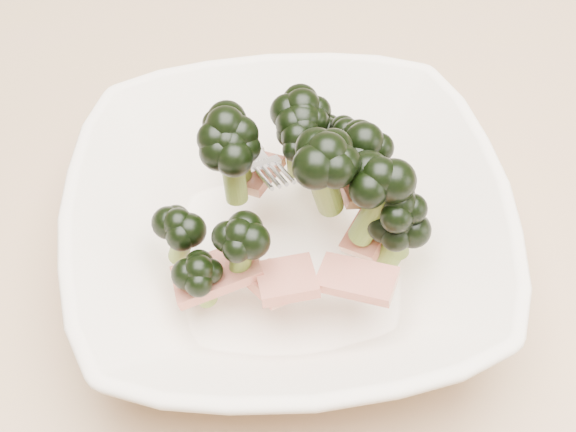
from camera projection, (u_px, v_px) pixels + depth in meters
name	position (u px, v px, depth m)	size (l,w,h in m)	color
dining_table	(404.00, 334.00, 0.61)	(1.20, 0.80, 0.75)	tan
broccoli_dish	(291.00, 224.00, 0.51)	(0.32, 0.32, 0.12)	white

